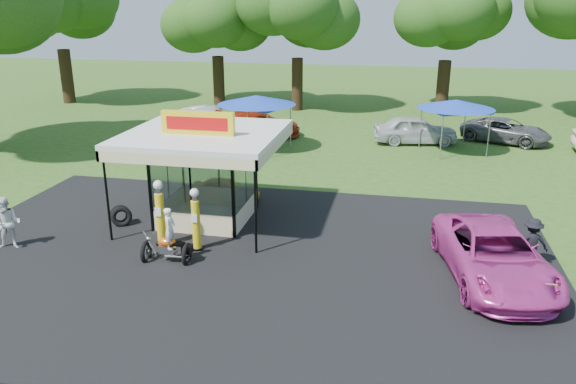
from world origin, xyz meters
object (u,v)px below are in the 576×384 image
at_px(gas_station_kiosk, 206,174).
at_px(spectator_west, 7,224).
at_px(motorcycle, 169,241).
at_px(tent_east, 456,105).
at_px(pink_sedan, 494,255).
at_px(bg_car_c, 415,130).
at_px(bg_car_b, 257,124).
at_px(tent_west, 256,100).
at_px(kiosk_car, 225,189).
at_px(bg_car_d, 506,131).
at_px(gas_pump_right, 196,221).
at_px(bg_car_a, 206,119).
at_px(gas_pump_left, 160,215).
at_px(a_frame_sign, 542,296).
at_px(spectator_east_a, 532,243).

distance_m(gas_station_kiosk, spectator_west, 6.75).
xyz_separation_m(motorcycle, tent_east, (9.59, 15.90, 1.85)).
xyz_separation_m(pink_sedan, bg_car_c, (-2.10, 16.63, 0.02)).
bearing_deg(bg_car_b, tent_east, -106.20).
xyz_separation_m(pink_sedan, tent_west, (-10.64, 13.50, 1.92)).
distance_m(kiosk_car, bg_car_d, 18.18).
xyz_separation_m(gas_station_kiosk, gas_pump_right, (0.58, -2.66, -0.76)).
bearing_deg(tent_east, motorcycle, -121.09).
bearing_deg(bg_car_c, kiosk_car, 136.70).
relative_size(spectator_west, bg_car_a, 0.39).
height_order(spectator_west, bg_car_d, spectator_west).
height_order(gas_pump_left, spectator_west, gas_pump_left).
distance_m(a_frame_sign, kiosk_car, 12.71).
relative_size(pink_sedan, tent_west, 1.31).
bearing_deg(gas_pump_left, gas_station_kiosk, 74.69).
bearing_deg(kiosk_car, gas_pump_left, 171.66).
height_order(gas_pump_right, spectator_east_a, gas_pump_right).
xyz_separation_m(kiosk_car, bg_car_a, (-5.17, 12.20, 0.28)).
bearing_deg(spectator_west, tent_west, 53.86).
xyz_separation_m(bg_car_a, bg_car_d, (17.98, 0.70, -0.07)).
xyz_separation_m(gas_pump_left, bg_car_d, (13.51, 17.66, -0.41)).
relative_size(bg_car_a, tent_west, 1.08).
bearing_deg(motorcycle, bg_car_d, 52.32).
distance_m(bg_car_a, tent_west, 6.02).
height_order(gas_pump_right, pink_sedan, gas_pump_right).
relative_size(motorcycle, bg_car_c, 0.40).
distance_m(kiosk_car, spectator_west, 8.16).
relative_size(spectator_east_a, tent_west, 0.37).
distance_m(gas_pump_left, tent_east, 18.09).
distance_m(bg_car_a, tent_east, 15.09).
xyz_separation_m(gas_station_kiosk, bg_car_d, (12.81, 15.11, -1.10)).
distance_m(gas_pump_left, bg_car_d, 22.24).
distance_m(gas_pump_left, bg_car_b, 16.32).
bearing_deg(a_frame_sign, bg_car_d, 84.62).
bearing_deg(pink_sedan, a_frame_sign, -69.21).
height_order(bg_car_a, bg_car_b, bg_car_a).
relative_size(a_frame_sign, bg_car_d, 0.19).
bearing_deg(tent_west, pink_sedan, -51.77).
bearing_deg(bg_car_c, bg_car_d, -85.45).
xyz_separation_m(motorcycle, bg_car_d, (12.75, 18.79, -0.05)).
relative_size(a_frame_sign, bg_car_b, 0.18).
height_order(gas_station_kiosk, kiosk_car, gas_station_kiosk).
height_order(bg_car_c, tent_west, tent_west).
xyz_separation_m(gas_pump_left, spectator_east_a, (11.71, 0.80, -0.30)).
bearing_deg(spectator_east_a, pink_sedan, 35.15).
relative_size(gas_pump_right, kiosk_car, 0.76).
xyz_separation_m(spectator_east_a, bg_car_b, (-12.69, 15.50, -0.04)).
xyz_separation_m(bg_car_d, tent_east, (-3.16, -2.89, 1.89)).
distance_m(gas_station_kiosk, bg_car_a, 15.34).
relative_size(bg_car_b, tent_east, 1.28).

